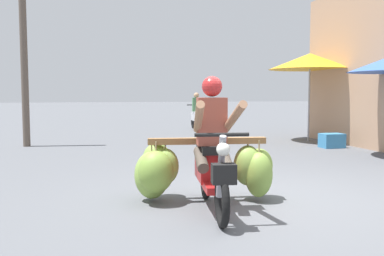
{
  "coord_description": "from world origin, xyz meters",
  "views": [
    {
      "loc": [
        -2.19,
        -4.93,
        1.38
      ],
      "look_at": [
        -0.78,
        0.71,
        0.9
      ],
      "focal_mm": 39.47,
      "sensor_mm": 36.0,
      "label": 1
    }
  ],
  "objects_px": {
    "motorbike_main_loaded": "(199,164)",
    "market_umbrella_further_along": "(310,61)",
    "motorbike_distant_ahead_left": "(196,115)",
    "produce_crate": "(332,141)",
    "utility_pole": "(23,39)"
  },
  "relations": [
    {
      "from": "motorbike_main_loaded",
      "to": "market_umbrella_further_along",
      "type": "height_order",
      "value": "market_umbrella_further_along"
    },
    {
      "from": "motorbike_main_loaded",
      "to": "motorbike_distant_ahead_left",
      "type": "xyz_separation_m",
      "value": [
        2.66,
        10.37,
        0.07
      ]
    },
    {
      "from": "motorbike_distant_ahead_left",
      "to": "produce_crate",
      "type": "height_order",
      "value": "motorbike_distant_ahead_left"
    },
    {
      "from": "motorbike_main_loaded",
      "to": "produce_crate",
      "type": "height_order",
      "value": "motorbike_main_loaded"
    },
    {
      "from": "motorbike_main_loaded",
      "to": "market_umbrella_further_along",
      "type": "distance_m",
      "value": 7.84
    },
    {
      "from": "motorbike_main_loaded",
      "to": "utility_pole",
      "type": "distance_m",
      "value": 7.53
    },
    {
      "from": "market_umbrella_further_along",
      "to": "produce_crate",
      "type": "bearing_deg",
      "value": -96.5
    },
    {
      "from": "motorbike_main_loaded",
      "to": "motorbike_distant_ahead_left",
      "type": "distance_m",
      "value": 10.7
    },
    {
      "from": "produce_crate",
      "to": "motorbike_main_loaded",
      "type": "bearing_deg",
      "value": -136.47
    },
    {
      "from": "motorbike_main_loaded",
      "to": "motorbike_distant_ahead_left",
      "type": "height_order",
      "value": "motorbike_main_loaded"
    },
    {
      "from": "produce_crate",
      "to": "utility_pole",
      "type": "xyz_separation_m",
      "value": [
        -7.55,
        2.15,
        2.57
      ]
    },
    {
      "from": "motorbike_main_loaded",
      "to": "utility_pole",
      "type": "relative_size",
      "value": 0.34
    },
    {
      "from": "utility_pole",
      "to": "motorbike_distant_ahead_left",
      "type": "bearing_deg",
      "value": 34.35
    },
    {
      "from": "market_umbrella_further_along",
      "to": "motorbike_main_loaded",
      "type": "bearing_deg",
      "value": -129.3
    },
    {
      "from": "produce_crate",
      "to": "motorbike_distant_ahead_left",
      "type": "bearing_deg",
      "value": 108.73
    }
  ]
}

